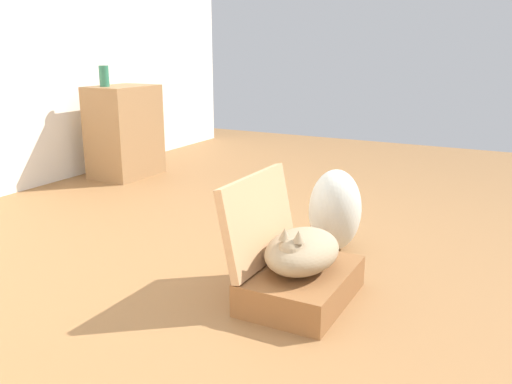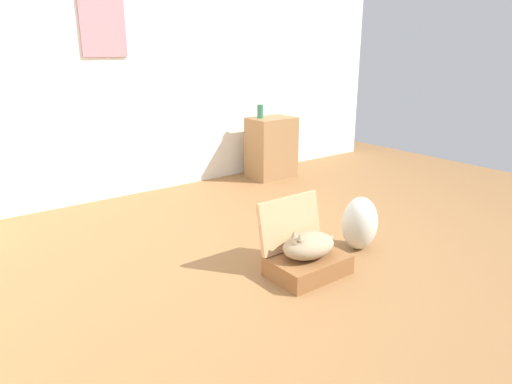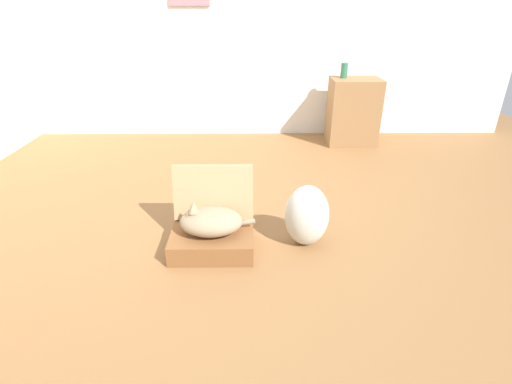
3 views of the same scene
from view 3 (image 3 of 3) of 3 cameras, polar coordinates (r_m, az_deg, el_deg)
The scene contains 8 objects.
ground_plane at distance 2.79m, azimuth -4.42°, elevation -5.26°, with size 7.68×7.68×0.00m, color olive.
wall_back at distance 4.63m, azimuth -3.22°, elevation 24.46°, with size 6.40×0.15×2.60m.
suitcase_base at distance 2.52m, azimuth -6.49°, elevation -7.29°, with size 0.53×0.37×0.13m, color brown.
suitcase_lid at distance 2.56m, azimuth -6.37°, elevation -0.09°, with size 0.53×0.37×0.04m, color tan.
cat at distance 2.44m, azimuth -6.81°, elevation -4.31°, with size 0.48×0.28×0.21m.
plastic_bag_white at distance 2.52m, azimuth 7.57°, elevation -3.50°, with size 0.29×0.26×0.42m, color silver.
side_table at distance 4.50m, azimuth 14.23°, elevation 11.50°, with size 0.53×0.38×0.72m, color olive.
vase_tall at distance 4.43m, azimuth 12.99°, elevation 17.22°, with size 0.07×0.07×0.16m, color #2D7051.
Camera 3 is at (0.19, -2.36, 1.46)m, focal length 26.89 mm.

